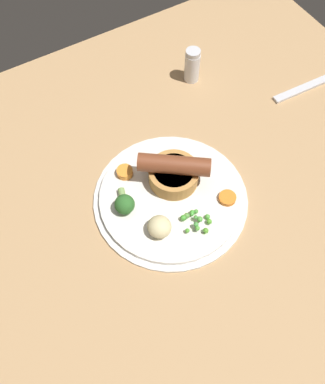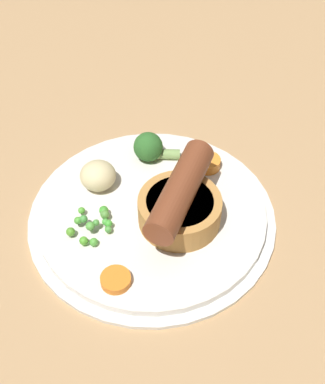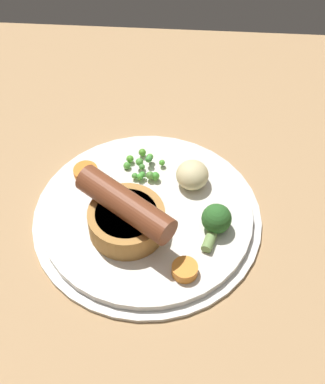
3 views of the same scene
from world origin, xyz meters
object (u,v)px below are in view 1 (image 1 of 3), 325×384
Objects in this scene: pea_pile at (196,220)px; carrot_slice_4 at (227,198)px; salt_shaker at (192,65)px; potato_chunk_0 at (159,227)px; fork at (312,85)px; sausage_pudding at (174,172)px; carrot_slice_1 at (125,172)px; broccoli_floret_near at (124,204)px; dinner_plate at (171,198)px.

pea_pile is 6.93cm from carrot_slice_4.
pea_pile is at bearing -121.27° from salt_shaker.
fork is (43.21, 12.90, -2.65)cm from potato_chunk_0.
sausage_pudding reaches higher than carrot_slice_1.
fork is at bearing 0.59° from carrot_slice_1.
fork is (46.03, 6.40, -2.69)cm from broccoli_floret_near.
pea_pile reaches higher than carrot_slice_1.
broccoli_floret_near is at bearing 113.49° from potato_chunk_0.
dinner_plate is at bearing 86.35° from sausage_pudding.
carrot_slice_1 is at bearing 111.47° from pea_pile.
potato_chunk_0 reaches higher than carrot_slice_1.
dinner_plate reaches higher than fork.
carrot_slice_1 is at bearing 168.84° from broccoli_floret_near.
carrot_slice_4 is (6.85, 0.98, -0.39)cm from pea_pile.
carrot_slice_1 is 27.21cm from salt_shaker.
salt_shaker reaches higher than pea_pile.
salt_shaker reaches higher than potato_chunk_0.
salt_shaker is at bearing -93.36° from sausage_pudding.
sausage_pudding is at bearing -168.10° from fork.
pea_pile is at bearing -81.66° from dinner_plate.
broccoli_floret_near reaches higher than potato_chunk_0.
sausage_pudding is 10.07cm from potato_chunk_0.
fork is at bearing 16.62° from potato_chunk_0.
broccoli_floret_near is (-8.72, 8.16, 0.78)cm from pea_pile.
carrot_slice_4 is at bearing 8.13° from pea_pile.
dinner_plate is 7.26cm from potato_chunk_0.
broccoli_floret_near is (-7.78, 1.75, 2.42)cm from dinner_plate.
sausage_pudding is 2.15× the size of broccoli_floret_near.
sausage_pudding is at bearing 110.77° from broccoli_floret_near.
fork is (30.46, 13.59, -1.51)cm from carrot_slice_4.
potato_chunk_0 is 1.34× the size of carrot_slice_4.
fork is (37.31, 14.57, -1.91)cm from pea_pile.
sausage_pudding is 1.58× the size of salt_shaker.
potato_chunk_0 reaches higher than carrot_slice_4.
potato_chunk_0 is at bearing 40.24° from broccoli_floret_near.
carrot_slice_1 is (0.34, 12.46, -0.94)cm from potato_chunk_0.
sausage_pudding is 36.86cm from fork.
pea_pile is 15.18cm from carrot_slice_1.
pea_pile reaches higher than dinner_plate.
sausage_pudding reaches higher than salt_shaker.
dinner_plate is 3.63× the size of salt_shaker.
dinner_plate is 1.46× the size of fork.
carrot_slice_1 reaches higher than fork.
sausage_pudding is 25.65cm from salt_shaker.
pea_pile is at bearing -171.87° from carrot_slice_4.
potato_chunk_0 is 1.40× the size of carrot_slice_1.
carrot_slice_4 is at bearing -34.88° from dinner_plate.
broccoli_floret_near reaches higher than carrot_slice_1.
fork is at bearing 114.68° from broccoli_floret_near.
dinner_plate is at bearing 98.34° from pea_pile.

